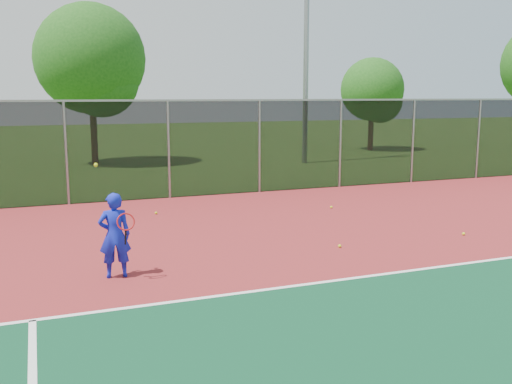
% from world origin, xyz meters
% --- Properties ---
extents(court_apron, '(30.00, 20.00, 0.02)m').
position_xyz_m(court_apron, '(0.00, 2.00, 0.01)').
color(court_apron, maroon).
rests_on(court_apron, ground).
extents(fence_back, '(30.00, 0.06, 3.03)m').
position_xyz_m(fence_back, '(0.00, 12.00, 1.56)').
color(fence_back, black).
rests_on(fence_back, court_apron).
extents(tennis_player, '(0.59, 0.61, 2.02)m').
position_xyz_m(tennis_player, '(-5.62, 4.60, 0.78)').
color(tennis_player, '#1420BF').
rests_on(tennis_player, court_apron).
extents(practice_ball_2, '(0.07, 0.07, 0.07)m').
position_xyz_m(practice_ball_2, '(2.17, 4.81, 0.06)').
color(practice_ball_2, '#C7DB19').
rests_on(practice_ball_2, court_apron).
extents(practice_ball_3, '(0.07, 0.07, 0.07)m').
position_xyz_m(practice_ball_3, '(-3.90, 9.67, 0.06)').
color(practice_ball_3, '#C7DB19').
rests_on(practice_ball_3, court_apron).
extents(practice_ball_5, '(0.07, 0.07, 0.07)m').
position_xyz_m(practice_ball_5, '(-0.99, 4.90, 0.06)').
color(practice_ball_5, '#C7DB19').
rests_on(practice_ball_5, court_apron).
extents(practice_ball_6, '(0.07, 0.07, 0.07)m').
position_xyz_m(practice_ball_6, '(0.88, 8.68, 0.06)').
color(practice_ball_6, '#C7DB19').
rests_on(practice_ball_6, court_apron).
extents(floodlight_n, '(0.90, 0.40, 11.83)m').
position_xyz_m(floodlight_n, '(5.08, 19.02, 6.69)').
color(floodlight_n, gray).
rests_on(floodlight_n, ground).
extents(tree_back_left, '(4.95, 4.95, 7.27)m').
position_xyz_m(tree_back_left, '(-4.17, 21.90, 4.56)').
color(tree_back_left, '#3C2A16').
rests_on(tree_back_left, ground).
extents(tree_back_mid, '(3.62, 3.62, 5.32)m').
position_xyz_m(tree_back_mid, '(11.57, 23.32, 3.34)').
color(tree_back_mid, '#3C2A16').
rests_on(tree_back_mid, ground).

